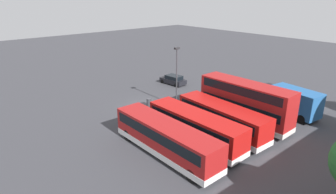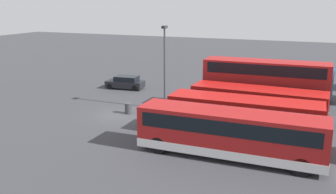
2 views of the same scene
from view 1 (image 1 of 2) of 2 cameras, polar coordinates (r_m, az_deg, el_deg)
ground_plane at (r=36.55m, az=-4.91°, el=-1.80°), size 140.00×140.00×0.00m
bus_double_decker_near_end at (r=32.08m, az=14.93°, el=-0.89°), size 2.74×10.53×4.55m
bus_single_deck_second at (r=29.55m, az=10.62°, el=-4.09°), size 2.97×10.32×2.95m
bus_single_deck_third at (r=27.33m, az=5.37°, el=-5.86°), size 2.75×10.55×2.95m
bus_single_deck_fourth at (r=25.26m, az=-0.49°, el=-8.03°), size 2.65×11.54×2.95m
box_truck_blue at (r=36.38m, az=22.62°, el=-0.55°), size 3.40×7.75×3.20m
car_hatchback_silver at (r=45.01m, az=1.03°, el=3.41°), size 2.21×4.30×1.43m
lamp_post_tall at (r=35.08m, az=1.73°, el=4.88°), size 0.70×0.30×7.42m
waste_bin_yellow at (r=36.46m, az=-3.77°, el=-1.02°), size 0.60×0.60×0.95m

